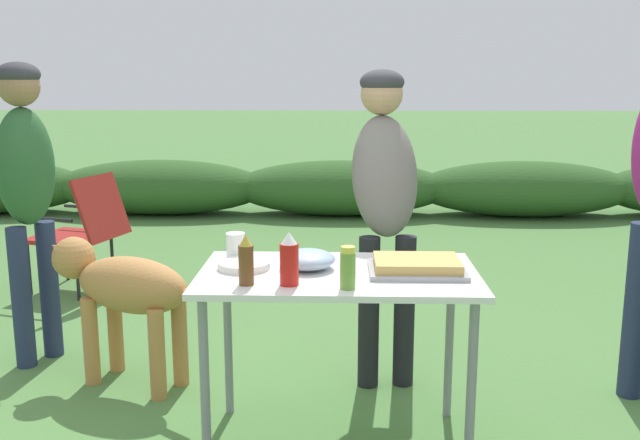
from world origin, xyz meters
name	(u,v)px	position (x,y,z in m)	size (l,w,h in m)	color
shrub_hedge	(341,188)	(0.00, 5.03, 0.30)	(14.40, 0.90, 0.60)	#2D5623
folding_table	(338,290)	(0.00, 0.00, 0.66)	(1.10, 0.64, 0.74)	silver
food_tray	(417,266)	(0.31, 0.00, 0.77)	(0.38, 0.29, 0.06)	#9E9EA3
plate_stack	(244,265)	(-0.38, 0.04, 0.75)	(0.21, 0.21, 0.03)	white
mixing_bowl	(308,259)	(-0.12, 0.04, 0.78)	(0.22, 0.22, 0.08)	#99B2CC
paper_cup_stack	(236,246)	(-0.43, 0.18, 0.80)	(0.08, 0.08, 0.11)	white
beer_bottle	(246,261)	(-0.34, -0.19, 0.83)	(0.06, 0.06, 0.19)	brown
ketchup_bottle	(289,260)	(-0.18, -0.19, 0.84)	(0.07, 0.07, 0.20)	red
relish_jar	(348,268)	(0.04, -0.23, 0.82)	(0.06, 0.06, 0.16)	olive
standing_person_in_olive_jacket	(385,187)	(0.22, 0.71, 0.97)	(0.37, 0.48, 1.53)	black
standing_person_in_gray_fleece	(26,178)	(-1.60, 0.84, 0.99)	(0.35, 0.39, 1.57)	#232D4C
dog	(123,289)	(-1.05, 0.58, 0.48)	(0.93, 0.51, 0.71)	#B27A42
camp_chair_green_behind_table	(82,227)	(-1.80, 2.10, 0.47)	(0.70, 0.62, 0.83)	maroon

